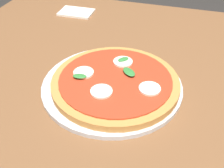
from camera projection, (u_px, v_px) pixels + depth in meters
dining_table at (148, 104)px, 0.79m from camera, size 1.37×1.06×0.71m
serving_tray at (112, 85)px, 0.71m from camera, size 0.36×0.36×0.01m
pizza at (115, 82)px, 0.70m from camera, size 0.33×0.33×0.03m
napkin at (76, 12)px, 1.09m from camera, size 0.13×0.09×0.01m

